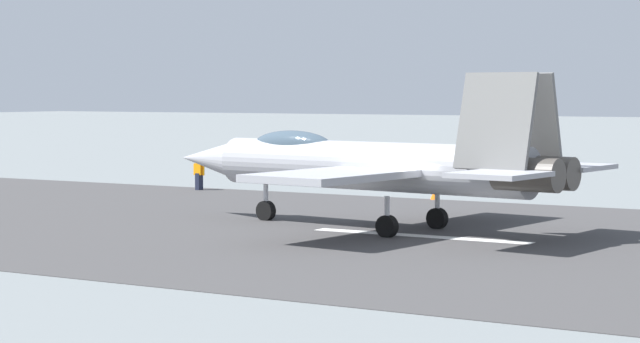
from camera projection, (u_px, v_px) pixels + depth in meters
The scene contains 5 objects.
ground_plane at pixel (409, 236), 40.86m from camera, with size 400.00×400.00×0.00m, color slate.
runway_strip at pixel (409, 236), 40.85m from camera, with size 240.00×26.00×0.02m.
fighter_jet at pixel (373, 164), 42.50m from camera, with size 17.36×13.21×5.54m.
crew_person at pixel (199, 174), 59.83m from camera, with size 0.70×0.36×1.62m.
marker_cone_mid at pixel (435, 194), 54.50m from camera, with size 0.44×0.44×0.55m, color orange.
Camera 1 is at (-17.95, 36.57, 4.89)m, focal length 67.21 mm.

